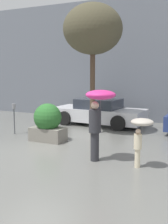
# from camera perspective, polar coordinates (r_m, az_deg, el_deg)

# --- Properties ---
(ground_plane) EXTENTS (40.00, 40.00, 0.00)m
(ground_plane) POSITION_cam_1_polar(r_m,az_deg,el_deg) (8.98, -8.70, -7.69)
(ground_plane) COLOR slate
(building_facade) EXTENTS (18.00, 0.30, 6.00)m
(building_facade) POSITION_cam_1_polar(r_m,az_deg,el_deg) (14.48, 5.87, 10.40)
(building_facade) COLOR slate
(building_facade) RESTS_ON ground
(planter_box) EXTENTS (1.23, 0.98, 1.34)m
(planter_box) POSITION_cam_1_polar(r_m,az_deg,el_deg) (9.99, -7.39, -2.10)
(planter_box) COLOR gray
(planter_box) RESTS_ON ground
(person_adult) EXTENTS (0.81, 0.81, 1.96)m
(person_adult) POSITION_cam_1_polar(r_m,az_deg,el_deg) (7.59, 2.90, 0.57)
(person_adult) COLOR #2D2D33
(person_adult) RESTS_ON ground
(person_child) EXTENTS (0.57, 0.57, 1.29)m
(person_child) POSITION_cam_1_polar(r_m,az_deg,el_deg) (7.24, 11.45, -3.60)
(person_child) COLOR beige
(person_child) RESTS_ON ground
(parked_car_near) EXTENTS (4.31, 2.09, 1.20)m
(parked_car_near) POSITION_cam_1_polar(r_m,az_deg,el_deg) (12.99, 2.98, -0.08)
(parked_car_near) COLOR silver
(parked_car_near) RESTS_ON ground
(street_tree) EXTENTS (2.27, 2.27, 5.01)m
(street_tree) POSITION_cam_1_polar(r_m,az_deg,el_deg) (11.10, 1.79, 16.35)
(street_tree) COLOR brown
(street_tree) RESTS_ON ground
(parking_meter) EXTENTS (0.14, 0.14, 1.21)m
(parking_meter) POSITION_cam_1_polar(r_m,az_deg,el_deg) (11.29, -14.05, -0.03)
(parking_meter) COLOR #595B60
(parking_meter) RESTS_ON ground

